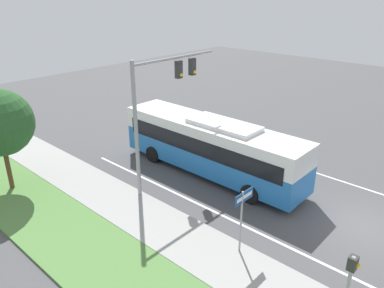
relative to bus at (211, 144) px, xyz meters
name	(u,v)px	position (x,y,z in m)	size (l,w,h in m)	color
ground_plane	(363,226)	(0.57, -8.52, -1.82)	(80.00, 80.00, 0.00)	#4C4C4F
lane_divider_near	(329,267)	(-3.03, -8.52, -1.82)	(0.14, 30.00, 0.01)	silver
bus	(211,144)	(0.00, 0.00, 0.00)	(2.70, 11.57, 3.33)	#236BB7
signal_gantry	(160,98)	(-2.85, 1.03, 3.13)	(5.74, 0.41, 7.02)	#939399
pedestrian_signal	(349,283)	(-5.80, -10.01, 0.21)	(0.28, 0.34, 2.98)	#939399
street_sign	(242,211)	(-4.67, -5.45, 0.17)	(1.15, 0.08, 2.88)	#939399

